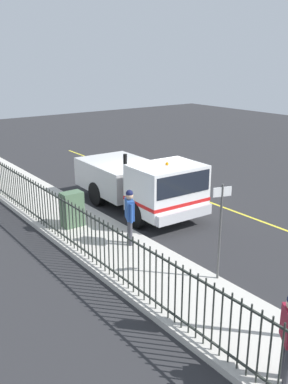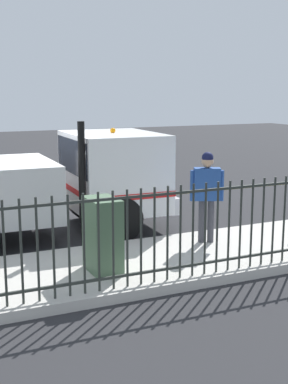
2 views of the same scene
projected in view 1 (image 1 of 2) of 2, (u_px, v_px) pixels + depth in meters
The scene contains 9 objects.
ground_plane at pixel (146, 209), 16.81m from camera, with size 57.52×57.52×0.00m, color #2B2B2D.
sidewalk_slab at pixel (76, 224), 15.03m from camera, with size 2.51×26.14×0.16m, color beige.
lane_marking at pixel (194, 197), 18.27m from camera, with size 0.12×23.53×0.01m, color yellow.
work_truck at pixel (143, 182), 16.17m from camera, with size 2.62×6.08×2.49m.
worker_standing at pixel (130, 211), 12.93m from camera, with size 0.41×0.60×1.76m.
iron_fence at pixel (47, 208), 14.19m from camera, with size 0.04×22.26×1.49m.
utility_cabinet at pixel (72, 209), 14.50m from camera, with size 0.72×0.47×1.21m, color #4C6B4C.
traffic_cone at pixel (134, 175), 20.28m from camera, with size 0.48×0.48×0.68m, color orange.
street_sign at pixel (221, 222), 10.73m from camera, with size 0.48×0.18×2.59m.
Camera 1 is at (9.45, 12.69, 5.72)m, focal length 39.80 mm.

